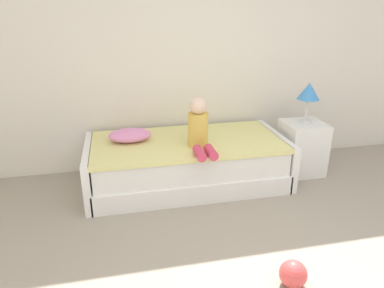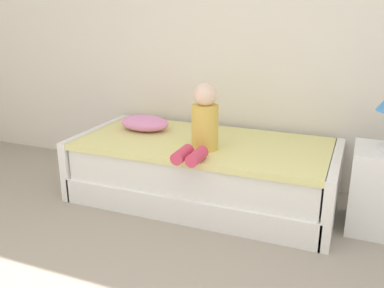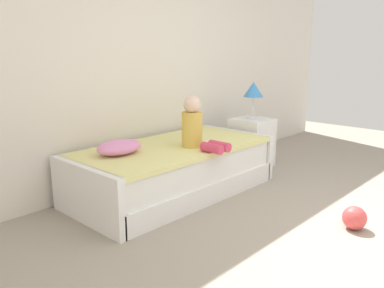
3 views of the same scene
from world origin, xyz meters
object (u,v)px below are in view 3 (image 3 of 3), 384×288
at_px(nightstand, 252,142).
at_px(pillow, 119,147).
at_px(child_figure, 196,127).
at_px(toy_ball, 354,218).
at_px(bed, 174,169).
at_px(table_lamp, 253,91).

height_order(nightstand, pillow, pillow).
bearing_deg(child_figure, toy_ball, -77.25).
height_order(nightstand, child_figure, child_figure).
relative_size(child_figure, toy_ball, 2.64).
relative_size(pillow, toy_ball, 2.28).
distance_m(bed, toy_ball, 1.73).
relative_size(nightstand, toy_ball, 3.10).
relative_size(child_figure, pillow, 1.16).
xyz_separation_m(nightstand, table_lamp, (0.00, 0.00, 0.64)).
height_order(bed, pillow, pillow).
height_order(nightstand, toy_ball, nightstand).
bearing_deg(pillow, toy_ball, -60.84).
height_order(bed, child_figure, child_figure).
xyz_separation_m(table_lamp, toy_ball, (-0.95, -1.67, -0.84)).
bearing_deg(bed, pillow, 170.33).
bearing_deg(nightstand, toy_ball, -119.57).
distance_m(bed, table_lamp, 1.52).
xyz_separation_m(bed, toy_ball, (0.40, -1.67, -0.15)).
distance_m(bed, nightstand, 1.35).
height_order(nightstand, table_lamp, table_lamp).
bearing_deg(toy_ball, child_figure, 102.75).
bearing_deg(child_figure, nightstand, 9.96).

